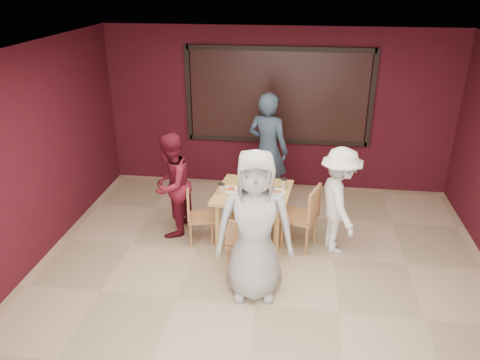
# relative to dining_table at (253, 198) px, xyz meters

# --- Properties ---
(floor) EXTENTS (7.00, 7.00, 0.00)m
(floor) POSITION_rel_dining_table_xyz_m (0.20, -1.43, -0.70)
(floor) COLOR tan
(floor) RESTS_ON ground
(window_blinds) EXTENTS (3.00, 0.02, 1.50)m
(window_blinds) POSITION_rel_dining_table_xyz_m (0.20, 2.02, 0.95)
(window_blinds) COLOR black
(dining_table) EXTENTS (1.11, 1.11, 0.95)m
(dining_table) POSITION_rel_dining_table_xyz_m (0.00, 0.00, 0.00)
(dining_table) COLOR #D9B259
(dining_table) RESTS_ON floor
(chair_front) EXTENTS (0.45, 0.45, 0.78)m
(chair_front) POSITION_rel_dining_table_xyz_m (-0.06, -0.74, -0.26)
(chair_front) COLOR tan
(chair_front) RESTS_ON floor
(chair_back) EXTENTS (0.42, 0.42, 0.86)m
(chair_back) POSITION_rel_dining_table_xyz_m (0.01, 0.77, -0.21)
(chair_back) COLOR tan
(chair_back) RESTS_ON floor
(chair_left) EXTENTS (0.45, 0.45, 0.77)m
(chair_left) POSITION_rel_dining_table_xyz_m (-0.80, -0.10, -0.26)
(chair_left) COLOR tan
(chair_left) RESTS_ON floor
(chair_right) EXTENTS (0.57, 0.57, 0.93)m
(chair_right) POSITION_rel_dining_table_xyz_m (0.73, -0.06, -0.17)
(chair_right) COLOR tan
(chair_right) RESTS_ON floor
(diner_front) EXTENTS (0.96, 0.69, 1.85)m
(diner_front) POSITION_rel_dining_table_xyz_m (0.15, -1.19, 0.23)
(diner_front) COLOR #AFAFAF
(diner_front) RESTS_ON floor
(diner_back) EXTENTS (0.81, 0.68, 1.90)m
(diner_back) POSITION_rel_dining_table_xyz_m (0.10, 1.27, 0.25)
(diner_back) COLOR #33465B
(diner_back) RESTS_ON floor
(diner_left) EXTENTS (0.72, 0.85, 1.55)m
(diner_left) POSITION_rel_dining_table_xyz_m (-1.20, 0.09, 0.08)
(diner_left) COLOR maroon
(diner_left) RESTS_ON floor
(diner_right) EXTENTS (0.78, 1.08, 1.51)m
(diner_right) POSITION_rel_dining_table_xyz_m (1.18, -0.06, 0.06)
(diner_right) COLOR white
(diner_right) RESTS_ON floor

